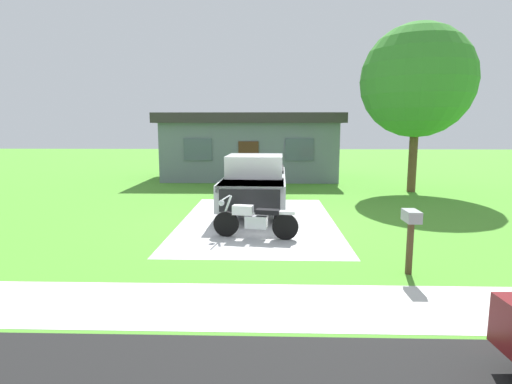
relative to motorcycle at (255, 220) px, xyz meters
The scene contains 8 objects.
ground_plane 1.96m from the motorcycle, 89.18° to the left, with size 80.00×80.00×0.00m, color #4E982E.
driveway_pad 1.96m from the motorcycle, 89.18° to the left, with size 4.58×7.47×0.01m, color silver.
sidewalk_strip 4.12m from the motorcycle, 89.62° to the right, with size 36.00×1.80×0.01m, color silver.
motorcycle is the anchor object (origin of this frame).
pickup_truck 3.83m from the motorcycle, 91.26° to the left, with size 2.18×5.69×1.90m.
mailbox 4.03m from the motorcycle, 39.77° to the right, with size 0.26×0.48×1.26m.
shade_tree 11.15m from the motorcycle, 50.07° to the left, with size 4.75×4.75×7.11m.
neighbor_house 12.90m from the motorcycle, 92.87° to the left, with size 9.60×5.60×3.50m.
Camera 1 is at (0.32, -12.33, 2.84)m, focal length 29.33 mm.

